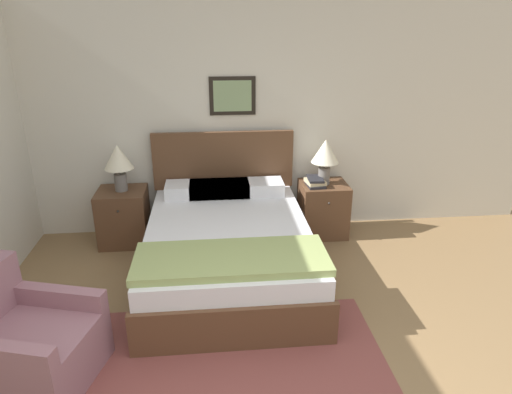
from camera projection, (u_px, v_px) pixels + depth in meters
The scene contains 11 objects.
wall_back at pixel (237, 117), 4.99m from camera, with size 6.88×0.09×2.60m.
area_rug_main at pixel (224, 374), 3.17m from camera, with size 2.35×1.60×0.01m.
bed at pixel (228, 246), 4.31m from camera, with size 1.54×2.14×1.17m.
armchair at pixel (27, 346), 3.05m from camera, with size 0.94×0.89×0.78m.
nightstand_near_window at pixel (124, 217), 4.95m from camera, with size 0.51×0.49×0.60m.
nightstand_by_door at pixel (323, 209), 5.15m from camera, with size 0.51×0.49×0.60m.
table_lamp_near_window at pixel (118, 160), 4.73m from camera, with size 0.30×0.30×0.50m.
table_lamp_by_door at pixel (325, 154), 4.93m from camera, with size 0.30×0.30×0.50m.
book_thick_bottom at pixel (315, 184), 4.98m from camera, with size 0.19×0.27×0.03m.
book_hardcover_middle at pixel (315, 182), 4.97m from camera, with size 0.22×0.25×0.04m.
book_novel_upper at pixel (315, 179), 4.96m from camera, with size 0.17×0.25×0.03m.
Camera 1 is at (-0.28, -1.63, 2.31)m, focal length 32.00 mm.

